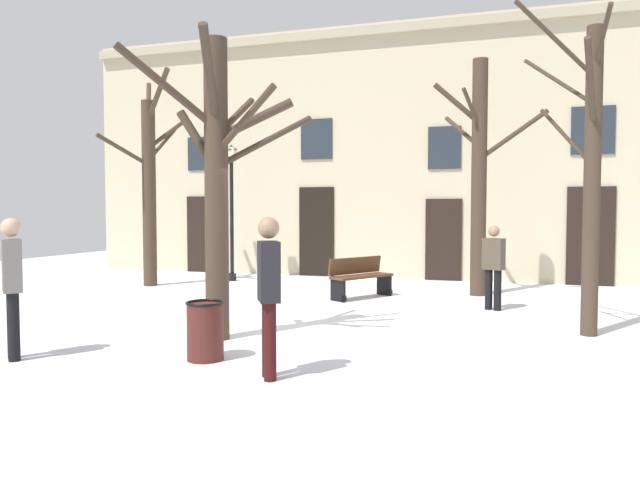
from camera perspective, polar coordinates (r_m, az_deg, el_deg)
The scene contains 12 objects.
ground_plane at distance 9.76m, azimuth -2.66°, elevation -8.39°, with size 29.44×29.44×0.00m, color white.
building_facade at distance 16.96m, azimuth 6.35°, elevation 8.54°, with size 18.40×0.60×7.07m.
tree_right_of_center at distance 8.86m, azimuth -9.75°, elevation 6.10°, with size 2.05×2.38×4.39m.
tree_near_facade at distance 9.86m, azimuth 24.41°, elevation 6.06°, with size 1.32×1.76×4.96m.
tree_center at distance 13.73m, azimuth 14.95°, elevation 6.20°, with size 2.47×1.58×5.22m.
tree_left_of_center at distance 15.61m, azimuth -15.96°, elevation 5.43°, with size 2.02×2.69×5.26m.
streetlamp at distance 16.17m, azimuth -8.45°, elevation 4.03°, with size 0.30×0.30×3.65m.
litter_bin at distance 7.79m, azimuth -10.91°, elevation -8.48°, with size 0.49×0.49×0.75m.
bench_near_lamp at distance 12.97m, azimuth 3.86°, elevation -3.52°, with size 1.20×1.57×0.88m.
person_strolling at distance 11.80m, azimuth 16.25°, elevation -2.18°, with size 0.44×0.36×1.61m.
person_by_shop_door at distance 6.74m, azimuth -4.92°, elevation -4.61°, with size 0.38×0.44×1.83m.
person_near_bench at distance 8.52m, azimuth -27.35°, elevation -3.45°, with size 0.43×0.42×1.81m.
Camera 1 is at (3.33, -8.97, 1.91)m, focal length 33.48 mm.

